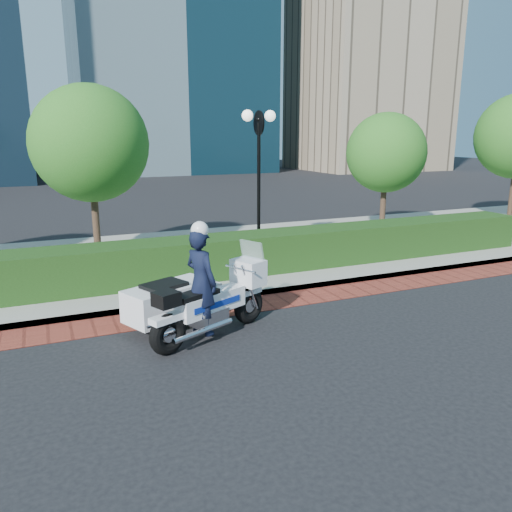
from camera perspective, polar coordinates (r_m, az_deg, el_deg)
name	(u,v)px	position (r m, az deg, el deg)	size (l,w,h in m)	color
ground	(317,322)	(10.22, 6.98, -7.53)	(120.00, 120.00, 0.00)	black
brick_strip	(284,300)	(11.46, 3.19, -5.04)	(60.00, 1.00, 0.01)	maroon
sidewalk	(219,255)	(15.43, -4.29, 0.15)	(60.00, 8.00, 0.15)	gray
hedge_main	(248,253)	(13.11, -0.87, 0.34)	(18.00, 1.20, 1.00)	black
lamppost	(259,160)	(14.64, 0.32, 10.88)	(1.02, 0.70, 4.21)	black
tree_b	(90,144)	(14.75, -18.45, 12.06)	(3.20, 3.20, 4.89)	#332319
tree_c	(386,153)	(18.59, 14.65, 11.33)	(2.80, 2.80, 4.30)	#332319
tower_right	(370,31)	(57.63, 12.93, 23.73)	(14.00, 12.00, 28.00)	gray
police_motorcycle	(192,295)	(9.42, -7.30, -4.49)	(2.83, 2.14, 2.22)	black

